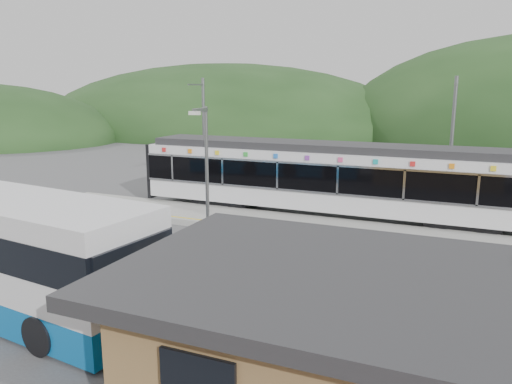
% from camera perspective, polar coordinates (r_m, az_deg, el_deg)
% --- Properties ---
extents(ground, '(120.00, 120.00, 0.00)m').
position_cam_1_polar(ground, '(20.62, -0.28, -6.37)').
color(ground, '#4C4C4F').
rests_on(ground, ground).
extents(hills, '(146.00, 149.00, 26.00)m').
position_cam_1_polar(hills, '(24.18, 18.55, -4.23)').
color(hills, '#1E3D19').
rests_on(hills, ground).
extents(platform, '(26.00, 3.20, 0.30)m').
position_cam_1_polar(platform, '(23.51, 2.93, -3.69)').
color(platform, '#9E9E99').
rests_on(platform, ground).
extents(yellow_line, '(26.00, 0.10, 0.01)m').
position_cam_1_polar(yellow_line, '(22.30, 1.77, -4.14)').
color(yellow_line, yellow).
rests_on(yellow_line, platform).
extents(train, '(20.44, 3.01, 3.74)m').
position_cam_1_polar(train, '(25.08, 9.05, 1.66)').
color(train, black).
rests_on(train, ground).
extents(catenary_mast_west, '(0.18, 1.80, 7.00)m').
position_cam_1_polar(catenary_mast_west, '(30.50, -6.00, 6.55)').
color(catenary_mast_west, slate).
rests_on(catenary_mast_west, ground).
extents(catenary_mast_east, '(0.18, 1.80, 7.00)m').
position_cam_1_polar(catenary_mast_east, '(26.68, 21.42, 5.04)').
color(catenary_mast_east, slate).
rests_on(catenary_mast_east, ground).
extents(station_shelter, '(9.20, 6.20, 3.00)m').
position_cam_1_polar(station_shelter, '(10.37, 10.85, -16.60)').
color(station_shelter, olive).
rests_on(station_shelter, ground).
extents(lamp_post, '(0.36, 1.04, 5.82)m').
position_cam_1_polar(lamp_post, '(17.24, -5.82, 1.88)').
color(lamp_post, slate).
rests_on(lamp_post, ground).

